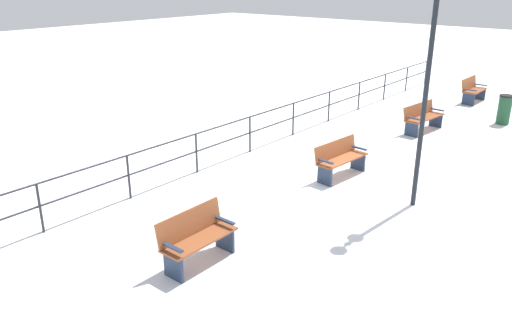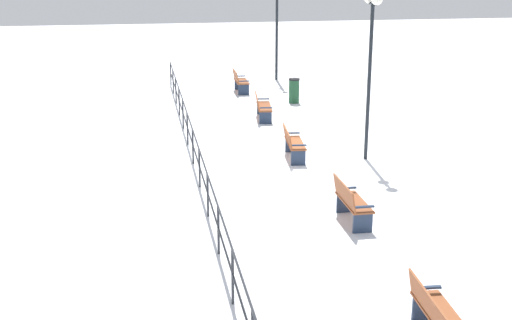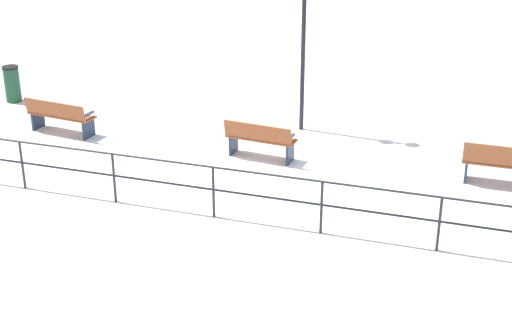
{
  "view_description": "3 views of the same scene",
  "coord_description": "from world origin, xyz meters",
  "px_view_note": "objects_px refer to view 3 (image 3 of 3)",
  "views": [
    {
      "loc": [
        5.64,
        -10.12,
        4.64
      ],
      "look_at": [
        -1.04,
        -2.08,
        0.8
      ],
      "focal_mm": 35.5,
      "sensor_mm": 36.0,
      "label": 1
    },
    {
      "loc": [
        -4.36,
        -18.36,
        5.68
      ],
      "look_at": [
        -1.57,
        -2.16,
        0.68
      ],
      "focal_mm": 47.89,
      "sensor_mm": 36.0,
      "label": 2
    },
    {
      "loc": [
        -14.56,
        -4.55,
        6.46
      ],
      "look_at": [
        -2.06,
        -0.52,
        0.83
      ],
      "focal_mm": 52.63,
      "sensor_mm": 36.0,
      "label": 3
    }
  ],
  "objects_px": {
    "bench_second": "(499,163)",
    "bench_third": "(260,139)",
    "trash_bin": "(12,84)",
    "bench_fourth": "(60,115)"
  },
  "relations": [
    {
      "from": "bench_third",
      "to": "trash_bin",
      "type": "relative_size",
      "value": 1.64
    },
    {
      "from": "bench_second",
      "to": "bench_third",
      "type": "height_order",
      "value": "bench_second"
    },
    {
      "from": "bench_second",
      "to": "trash_bin",
      "type": "height_order",
      "value": "trash_bin"
    },
    {
      "from": "trash_bin",
      "to": "bench_fourth",
      "type": "bearing_deg",
      "value": -124.76
    },
    {
      "from": "bench_second",
      "to": "trash_bin",
      "type": "bearing_deg",
      "value": 82.73
    },
    {
      "from": "bench_second",
      "to": "bench_third",
      "type": "bearing_deg",
      "value": 91.96
    },
    {
      "from": "bench_second",
      "to": "bench_fourth",
      "type": "relative_size",
      "value": 0.81
    },
    {
      "from": "trash_bin",
      "to": "bench_second",
      "type": "bearing_deg",
      "value": -97.13
    },
    {
      "from": "bench_third",
      "to": "trash_bin",
      "type": "bearing_deg",
      "value": 82.19
    },
    {
      "from": "bench_third",
      "to": "bench_fourth",
      "type": "relative_size",
      "value": 0.91
    }
  ]
}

